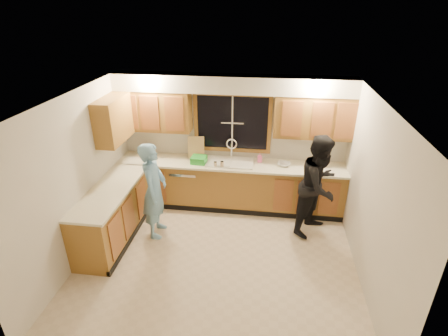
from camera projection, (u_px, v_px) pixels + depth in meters
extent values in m
plane|color=beige|center=(218.00, 259.00, 5.44)|extent=(4.20, 4.20, 0.00)
plane|color=white|center=(216.00, 102.00, 4.35)|extent=(4.20, 4.20, 0.00)
plane|color=beige|center=(232.00, 140.00, 6.59)|extent=(4.20, 0.00, 4.20)
plane|color=beige|center=(77.00, 180.00, 5.15)|extent=(0.00, 3.80, 3.80)
plane|color=beige|center=(373.00, 200.00, 4.65)|extent=(0.00, 3.80, 3.80)
cube|color=olive|center=(230.00, 186.00, 6.68)|extent=(4.20, 0.60, 0.88)
cube|color=olive|center=(113.00, 214.00, 5.78)|extent=(0.60, 1.90, 0.88)
cube|color=#F1EACA|center=(230.00, 164.00, 6.47)|extent=(4.20, 0.63, 0.04)
cube|color=#F1EACA|center=(110.00, 190.00, 5.58)|extent=(0.63, 1.90, 0.04)
cube|color=olive|center=(154.00, 110.00, 6.37)|extent=(1.35, 0.33, 0.75)
cube|color=olive|center=(313.00, 117.00, 6.02)|extent=(1.35, 0.33, 0.75)
cube|color=olive|center=(113.00, 120.00, 5.88)|extent=(0.33, 0.90, 0.75)
cube|color=beige|center=(232.00, 84.00, 5.96)|extent=(4.20, 0.35, 0.30)
cube|color=black|center=(232.00, 123.00, 6.44)|extent=(1.30, 0.01, 1.00)
cube|color=olive|center=(233.00, 94.00, 6.20)|extent=(1.44, 0.03, 0.07)
cube|color=olive|center=(232.00, 150.00, 6.66)|extent=(1.44, 0.03, 0.07)
cube|color=olive|center=(196.00, 121.00, 6.51)|extent=(0.07, 0.03, 1.00)
cube|color=olive|center=(270.00, 125.00, 6.35)|extent=(0.07, 0.03, 1.00)
cube|color=silver|center=(230.00, 162.00, 6.47)|extent=(0.86, 0.52, 0.03)
cube|color=silver|center=(219.00, 166.00, 6.53)|extent=(0.38, 0.42, 0.18)
cube|color=silver|center=(241.00, 167.00, 6.48)|extent=(0.38, 0.42, 0.18)
cylinder|color=silver|center=(232.00, 151.00, 6.58)|extent=(0.04, 0.04, 0.28)
torus|color=silver|center=(232.00, 144.00, 6.52)|extent=(0.21, 0.03, 0.21)
cube|color=silver|center=(187.00, 184.00, 6.79)|extent=(0.60, 0.56, 0.82)
cube|color=silver|center=(97.00, 235.00, 5.27)|extent=(0.58, 0.75, 0.90)
imported|color=#6DA3CE|center=(154.00, 191.00, 5.71)|extent=(0.44, 0.63, 1.66)
imported|color=black|center=(319.00, 186.00, 5.77)|extent=(1.03, 1.08, 1.75)
cube|color=#9C5A2B|center=(146.00, 150.00, 6.75)|extent=(0.14, 0.12, 0.22)
cube|color=tan|center=(196.00, 147.00, 6.62)|extent=(0.32, 0.15, 0.41)
cube|color=green|center=(199.00, 160.00, 6.45)|extent=(0.28, 0.27, 0.12)
imported|color=pink|center=(260.00, 158.00, 6.47)|extent=(0.09, 0.09, 0.17)
imported|color=silver|center=(284.00, 164.00, 6.35)|extent=(0.26, 0.26, 0.06)
cylinder|color=tan|center=(215.00, 165.00, 6.28)|extent=(0.08, 0.08, 0.11)
cylinder|color=tan|center=(222.00, 165.00, 6.26)|extent=(0.07, 0.07, 0.12)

